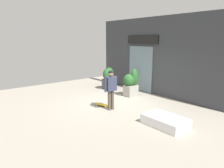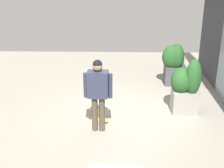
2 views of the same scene
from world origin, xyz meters
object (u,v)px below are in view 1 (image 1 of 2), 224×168
object	(u,v)px
skateboard	(102,105)
planter_box_left	(131,83)
skateboarder	(111,86)
planter_box_right	(109,77)

from	to	relation	value
skateboard	planter_box_left	bearing A→B (deg)	-99.27
skateboarder	planter_box_right	bearing A→B (deg)	-34.34
planter_box_left	planter_box_right	world-z (taller)	planter_box_left
skateboarder	planter_box_right	size ratio (longest dim) A/B	1.28
skateboard	planter_box_left	xyz separation A→B (m)	(-0.40, 2.08, 0.64)
skateboarder	skateboard	bearing A→B (deg)	3.77
skateboarder	skateboard	distance (m)	1.11
skateboard	planter_box_right	distance (m)	3.19
skateboard	planter_box_right	size ratio (longest dim) A/B	0.58
skateboarder	planter_box_right	distance (m)	3.57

